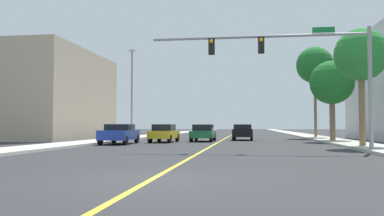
# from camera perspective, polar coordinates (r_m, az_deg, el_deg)

# --- Properties ---
(ground) EXTENTS (192.00, 192.00, 0.00)m
(ground) POSITION_cam_1_polar(r_m,az_deg,el_deg) (51.53, 5.43, -3.96)
(ground) COLOR #2D2D30
(sidewalk_left) EXTENTS (2.77, 168.00, 0.15)m
(sidewalk_left) POSITION_cam_1_polar(r_m,az_deg,el_deg) (52.76, -4.72, -3.85)
(sidewalk_left) COLOR beige
(sidewalk_left) RESTS_ON ground
(sidewalk_right) EXTENTS (2.77, 168.00, 0.15)m
(sidewalk_right) POSITION_cam_1_polar(r_m,az_deg,el_deg) (51.94, 15.74, -3.78)
(sidewalk_right) COLOR #B2ADA3
(sidewalk_right) RESTS_ON ground
(lane_marking_center) EXTENTS (0.16, 144.00, 0.01)m
(lane_marking_center) POSITION_cam_1_polar(r_m,az_deg,el_deg) (51.53, 5.43, -3.96)
(lane_marking_center) COLOR yellow
(lane_marking_center) RESTS_ON ground
(building_left_near) EXTENTS (17.80, 15.06, 8.47)m
(building_left_near) POSITION_cam_1_polar(r_m,az_deg,el_deg) (43.93, -25.01, 1.54)
(building_left_near) COLOR tan
(building_left_near) RESTS_ON ground
(traffic_signal_mast) EXTENTS (11.06, 0.36, 6.12)m
(traffic_signal_mast) POSITION_cam_1_polar(r_m,az_deg,el_deg) (21.09, 14.74, 6.89)
(traffic_signal_mast) COLOR gray
(traffic_signal_mast) RESTS_ON sidewalk_right
(street_lamp) EXTENTS (0.56, 0.28, 8.28)m
(street_lamp) POSITION_cam_1_polar(r_m,az_deg,el_deg) (37.67, -8.58, 2.70)
(street_lamp) COLOR gray
(street_lamp) RESTS_ON sidewalk_left
(palm_near) EXTENTS (3.10, 3.10, 6.89)m
(palm_near) POSITION_cam_1_polar(r_m,az_deg,el_deg) (25.71, 22.95, 6.90)
(palm_near) COLOR brown
(palm_near) RESTS_ON sidewalk_right
(palm_mid) EXTENTS (3.52, 3.52, 6.39)m
(palm_mid) POSITION_cam_1_polar(r_m,az_deg,el_deg) (34.21, 19.31, 3.38)
(palm_mid) COLOR brown
(palm_mid) RESTS_ON sidewalk_right
(palm_far) EXTENTS (3.76, 3.76, 9.26)m
(palm_far) POSITION_cam_1_polar(r_m,az_deg,el_deg) (43.22, 17.09, 5.81)
(palm_far) COLOR brown
(palm_far) RESTS_ON sidewalk_right
(car_black) EXTENTS (1.80, 4.13, 1.41)m
(car_black) POSITION_cam_1_polar(r_m,az_deg,el_deg) (36.21, 7.26, -3.38)
(car_black) COLOR black
(car_black) RESTS_ON ground
(car_yellow) EXTENTS (1.82, 3.92, 1.40)m
(car_yellow) POSITION_cam_1_polar(r_m,az_deg,el_deg) (31.38, -4.00, -3.58)
(car_yellow) COLOR gold
(car_yellow) RESTS_ON ground
(car_blue) EXTENTS (2.08, 4.26, 1.40)m
(car_blue) POSITION_cam_1_polar(r_m,az_deg,el_deg) (28.71, -10.29, -3.60)
(car_blue) COLOR #1E389E
(car_blue) RESTS_ON ground
(car_green) EXTENTS (1.82, 4.06, 1.39)m
(car_green) POSITION_cam_1_polar(r_m,az_deg,el_deg) (33.00, 1.62, -3.55)
(car_green) COLOR #196638
(car_green) RESTS_ON ground
(car_white) EXTENTS (1.76, 3.96, 1.48)m
(car_white) POSITION_cam_1_polar(r_m,az_deg,el_deg) (57.17, 7.56, -3.03)
(car_white) COLOR white
(car_white) RESTS_ON ground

